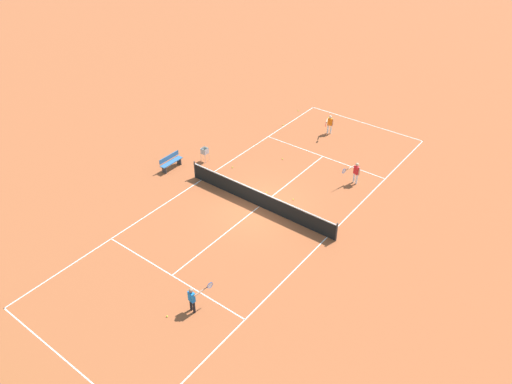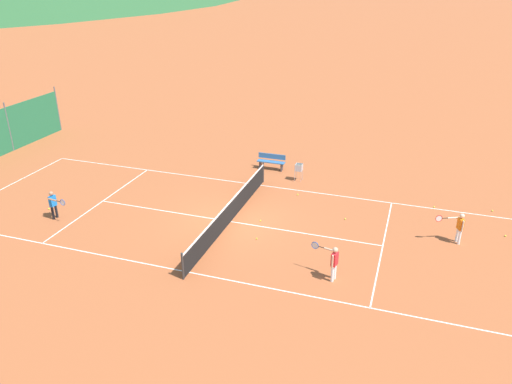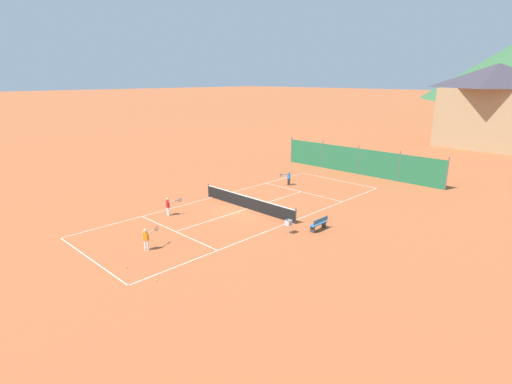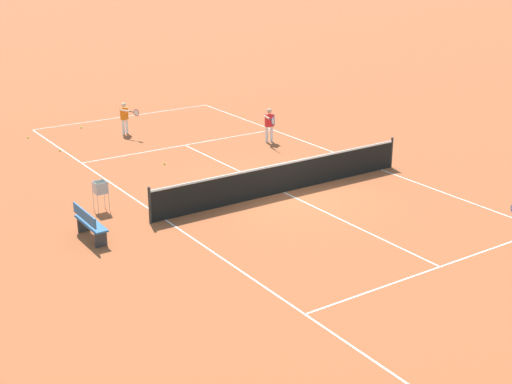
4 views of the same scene
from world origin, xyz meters
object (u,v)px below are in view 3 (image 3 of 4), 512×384
at_px(tennis_ball_near_corner, 263,228).
at_px(tennis_ball_alley_left, 240,213).
at_px(alpine_chalet, 493,105).
at_px(tennis_ball_by_net_left, 126,267).
at_px(tennis_ball_service_box, 300,184).
at_px(tennis_net, 248,202).
at_px(player_far_service, 289,177).
at_px(player_near_service, 168,205).
at_px(ball_hopper, 288,224).
at_px(player_near_baseline, 146,238).
at_px(tennis_ball_mid_court, 222,210).
at_px(tennis_ball_far_corner, 215,231).
at_px(tennis_ball_by_net_right, 192,261).
at_px(courtside_bench, 319,224).
at_px(tennis_ball_alley_right, 156,280).

distance_m(tennis_ball_near_corner, tennis_ball_alley_left, 3.23).
bearing_deg(alpine_chalet, tennis_ball_by_net_left, -92.25).
relative_size(tennis_ball_by_net_left, tennis_ball_service_box, 1.00).
xyz_separation_m(tennis_net, tennis_ball_near_corner, (3.54, -2.07, -0.47)).
bearing_deg(player_far_service, player_near_service, -93.54).
bearing_deg(tennis_ball_alley_left, ball_hopper, -5.21).
bearing_deg(tennis_ball_by_net_left, tennis_ball_near_corner, 82.44).
relative_size(tennis_ball_by_net_left, alpine_chalet, 0.01).
height_order(player_near_baseline, tennis_ball_service_box, player_near_baseline).
distance_m(player_far_service, tennis_ball_mid_court, 8.92).
bearing_deg(tennis_ball_far_corner, tennis_ball_by_net_right, -55.86).
distance_m(player_far_service, tennis_ball_by_net_right, 16.82).
relative_size(player_near_service, alpine_chalet, 0.10).
bearing_deg(tennis_ball_by_net_left, courtside_bench, 70.30).
distance_m(tennis_ball_by_net_left, courtside_bench, 11.86).
relative_size(player_near_baseline, tennis_ball_alley_left, 19.49).
distance_m(tennis_net, tennis_ball_near_corner, 4.12).
bearing_deg(player_near_baseline, courtside_bench, 60.84).
distance_m(player_near_baseline, tennis_ball_alley_left, 7.98).
height_order(tennis_ball_by_net_left, tennis_ball_service_box, same).
bearing_deg(tennis_net, tennis_ball_service_box, 100.54).
xyz_separation_m(tennis_ball_near_corner, tennis_ball_mid_court, (-4.63, 0.52, 0.00)).
xyz_separation_m(tennis_net, tennis_ball_alley_left, (0.43, -1.21, -0.47)).
relative_size(tennis_net, tennis_ball_by_net_right, 139.09).
relative_size(tennis_net, courtside_bench, 6.12).
relative_size(player_far_service, tennis_ball_service_box, 19.35).
bearing_deg(alpine_chalet, tennis_net, -95.99).
distance_m(player_near_baseline, ball_hopper, 8.52).
xyz_separation_m(tennis_ball_service_box, alpine_chalet, (5.98, 34.24, 5.79)).
bearing_deg(tennis_ball_far_corner, player_far_service, 108.18).
height_order(tennis_net, courtside_bench, tennis_net).
bearing_deg(player_near_service, tennis_ball_alley_left, 48.18).
distance_m(tennis_ball_alley_right, tennis_ball_alley_left, 10.42).
bearing_deg(courtside_bench, tennis_ball_alley_right, -98.89).
bearing_deg(tennis_ball_near_corner, tennis_ball_alley_left, 164.65).
bearing_deg(tennis_ball_mid_court, ball_hopper, -0.99).
relative_size(tennis_ball_by_net_right, ball_hopper, 0.07).
distance_m(player_near_service, tennis_ball_service_box, 13.22).
distance_m(tennis_ball_by_net_right, alpine_chalet, 51.03).
bearing_deg(player_far_service, tennis_net, -73.53).
bearing_deg(tennis_ball_near_corner, tennis_ball_alley_right, -82.73).
relative_size(player_far_service, courtside_bench, 0.85).
bearing_deg(alpine_chalet, tennis_ball_near_corner, -91.18).
relative_size(player_far_service, tennis_ball_alley_right, 19.35).
bearing_deg(tennis_ball_service_box, player_near_service, -96.03).
height_order(tennis_ball_near_corner, tennis_ball_alley_right, same).
bearing_deg(tennis_ball_alley_left, tennis_ball_alley_right, -66.11).
relative_size(player_near_service, tennis_ball_alley_right, 19.94).
bearing_deg(tennis_ball_far_corner, tennis_ball_near_corner, 55.31).
bearing_deg(tennis_ball_near_corner, player_near_service, -155.99).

